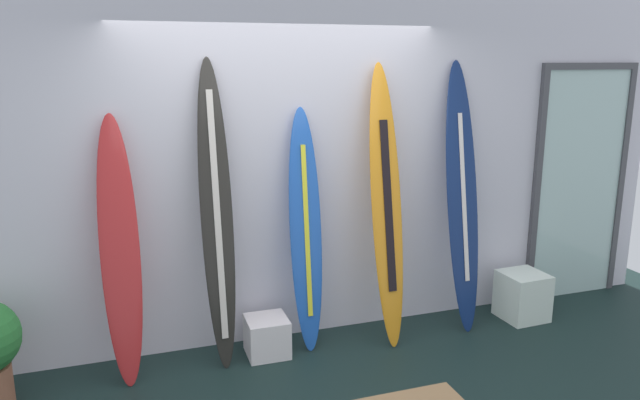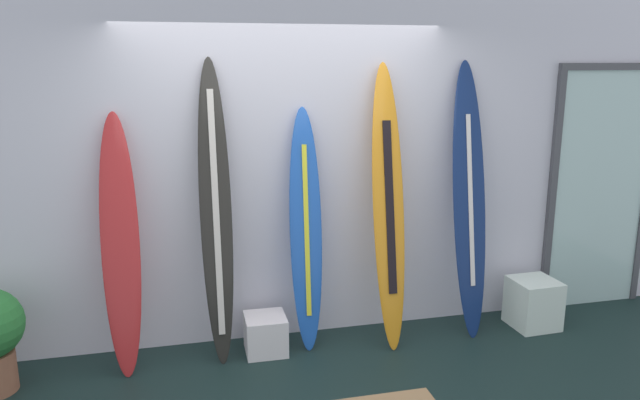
{
  "view_description": "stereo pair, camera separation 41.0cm",
  "coord_description": "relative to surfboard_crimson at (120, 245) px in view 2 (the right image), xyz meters",
  "views": [
    {
      "loc": [
        -1.22,
        -3.3,
        2.25
      ],
      "look_at": [
        0.22,
        0.95,
        1.19
      ],
      "focal_mm": 33.95,
      "sensor_mm": 36.0,
      "label": 1
    },
    {
      "loc": [
        -0.83,
        -3.41,
        2.25
      ],
      "look_at": [
        0.22,
        0.95,
        1.19
      ],
      "focal_mm": 33.95,
      "sensor_mm": 36.0,
      "label": 2
    }
  ],
  "objects": [
    {
      "name": "display_block_center",
      "position": [
        3.33,
        -0.09,
        -0.74
      ],
      "size": [
        0.38,
        0.38,
        0.42
      ],
      "color": "white",
      "rests_on": "ground"
    },
    {
      "name": "surfboard_sunset",
      "position": [
        2.01,
        -0.03,
        0.16
      ],
      "size": [
        0.26,
        0.51,
        2.23
      ],
      "color": "orange",
      "rests_on": "ground"
    },
    {
      "name": "surfboard_navy",
      "position": [
        2.72,
        0.01,
        0.18
      ],
      "size": [
        0.29,
        0.47,
        2.24
      ],
      "color": "navy",
      "rests_on": "ground"
    },
    {
      "name": "surfboard_cobalt",
      "position": [
        1.37,
        0.05,
        -0.01
      ],
      "size": [
        0.27,
        0.37,
        1.89
      ],
      "color": "blue",
      "rests_on": "ground"
    },
    {
      "name": "display_block_left",
      "position": [
        1.03,
        -0.02,
        -0.8
      ],
      "size": [
        0.32,
        0.32,
        0.3
      ],
      "color": "white",
      "rests_on": "ground"
    },
    {
      "name": "surfboard_crimson",
      "position": [
        0.0,
        0.0,
        0.0
      ],
      "size": [
        0.28,
        0.44,
        1.89
      ],
      "color": "red",
      "rests_on": "ground"
    },
    {
      "name": "wall_back",
      "position": [
        1.25,
        0.36,
        0.46
      ],
      "size": [
        7.2,
        0.2,
        2.8
      ],
      "primitive_type": "cube",
      "color": "silver",
      "rests_on": "ground"
    },
    {
      "name": "surfboard_charcoal",
      "position": [
        0.69,
        0.03,
        0.19
      ],
      "size": [
        0.24,
        0.43,
        2.27
      ],
      "color": "black",
      "rests_on": "ground"
    },
    {
      "name": "glass_door",
      "position": [
        4.13,
        0.24,
        0.19
      ],
      "size": [
        1.03,
        0.06,
        2.21
      ],
      "color": "silver",
      "rests_on": "ground"
    }
  ]
}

